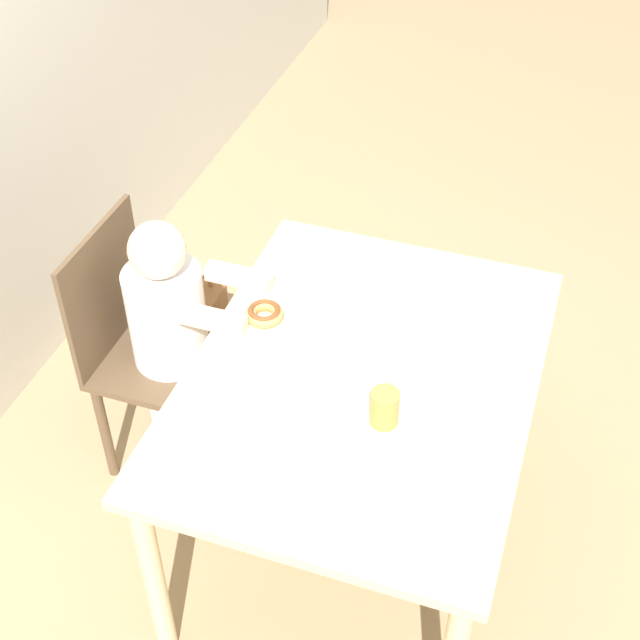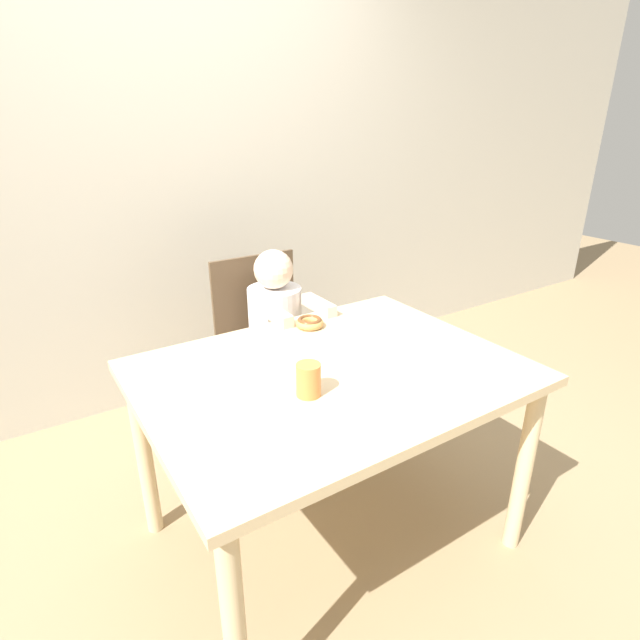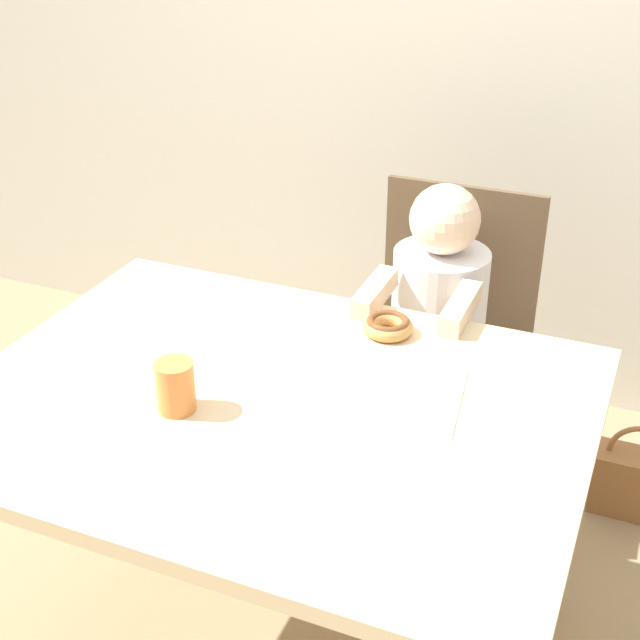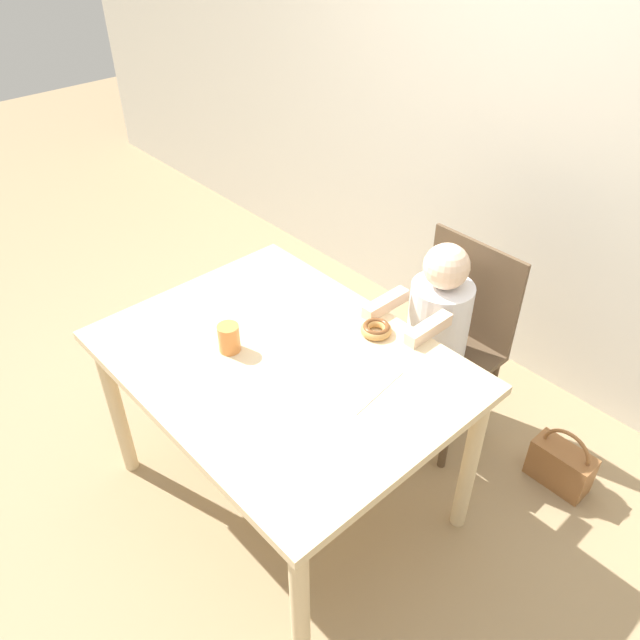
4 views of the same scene
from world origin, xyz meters
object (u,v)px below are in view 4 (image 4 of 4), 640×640
at_px(child_figure, 434,348).
at_px(donut, 376,329).
at_px(cup, 229,338).
at_px(chair, 451,339).
at_px(handbag, 561,465).

relative_size(child_figure, donut, 8.61).
relative_size(child_figure, cup, 9.41).
bearing_deg(chair, donut, -93.20).
relative_size(chair, child_figure, 0.92).
relative_size(donut, cup, 1.09).
relative_size(donut, handbag, 0.39).
distance_m(chair, handbag, 0.70).
bearing_deg(chair, cup, -108.84).
xyz_separation_m(chair, cup, (-0.31, -0.92, 0.32)).
bearing_deg(chair, handbag, 7.96).
xyz_separation_m(child_figure, donut, (-0.03, -0.35, 0.27)).
distance_m(chair, donut, 0.54).
bearing_deg(donut, child_figure, 85.75).
bearing_deg(donut, chair, 86.80).
bearing_deg(handbag, chair, -172.04).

